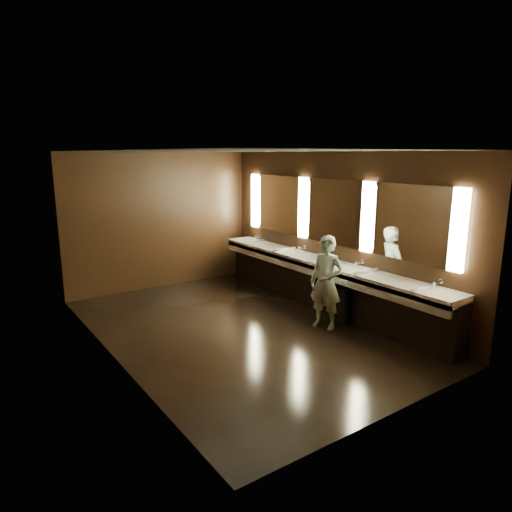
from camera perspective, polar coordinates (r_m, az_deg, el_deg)
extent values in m
plane|color=black|center=(7.44, -2.01, -9.11)|extent=(6.00, 6.00, 0.00)
cube|color=#2D2D2B|center=(6.91, -2.19, 13.00)|extent=(4.00, 6.00, 0.02)
cube|color=black|center=(9.66, -11.82, 4.33)|extent=(4.00, 0.02, 2.80)
cube|color=black|center=(4.87, 17.49, -4.16)|extent=(4.00, 0.02, 2.80)
cube|color=black|center=(6.21, -17.78, -0.59)|extent=(0.02, 6.00, 2.80)
cube|color=black|center=(8.28, 9.64, 3.05)|extent=(0.02, 6.00, 2.80)
cube|color=black|center=(8.38, 8.50, -3.79)|extent=(0.36, 5.40, 0.81)
cube|color=silver|center=(8.20, 8.12, -0.92)|extent=(0.55, 5.40, 0.12)
cube|color=silver|center=(8.06, 6.82, -1.71)|extent=(0.06, 5.40, 0.18)
cylinder|color=silver|center=(6.93, 21.78, -3.05)|extent=(0.18, 0.04, 0.04)
cylinder|color=silver|center=(7.80, 12.82, -0.76)|extent=(0.18, 0.04, 0.04)
cylinder|color=silver|center=(8.82, 5.79, 1.04)|extent=(0.18, 0.04, 0.04)
cylinder|color=silver|center=(9.96, 0.29, 2.45)|extent=(0.18, 0.04, 0.04)
cube|color=#FDF7C1|center=(6.72, 24.01, 2.94)|extent=(0.06, 0.22, 1.15)
cube|color=white|center=(7.17, 18.63, 3.92)|extent=(0.03, 1.32, 1.15)
cube|color=#FDF7C1|center=(7.66, 13.77, 4.74)|extent=(0.06, 0.23, 1.15)
cube|color=white|center=(8.21, 9.65, 5.44)|extent=(0.03, 1.32, 1.15)
cube|color=#FDF7C1|center=(8.79, 5.92, 6.02)|extent=(0.06, 0.23, 1.15)
cube|color=white|center=(9.41, 2.79, 6.51)|extent=(0.03, 1.32, 1.15)
cube|color=#FDF7C1|center=(10.05, -0.08, 6.92)|extent=(0.06, 0.22, 1.15)
imported|color=#98CBE2|center=(7.35, 8.76, -3.30)|extent=(0.52, 0.64, 1.51)
cylinder|color=black|center=(7.80, 10.48, -5.90)|extent=(0.50, 0.50, 0.61)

